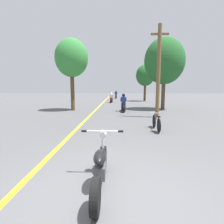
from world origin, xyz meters
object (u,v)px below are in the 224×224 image
at_px(bicycle_parked, 156,123).
at_px(roadside_tree_right_near, 164,61).
at_px(motorcycle_rider_lead, 123,105).
at_px(motorcycle_rider_far, 116,95).
at_px(roadside_tree_left, 72,58).
at_px(motorcycle_rider_mid, 111,99).
at_px(motorcycle_foreground, 100,166).
at_px(roadside_tree_right_far, 145,75).
at_px(utility_pole, 159,71).

bearing_deg(bicycle_parked, roadside_tree_right_near, 73.78).
relative_size(motorcycle_rider_lead, motorcycle_rider_far, 0.93).
relative_size(roadside_tree_right_near, motorcycle_rider_lead, 3.01).
relative_size(roadside_tree_left, motorcycle_rider_lead, 2.88).
bearing_deg(motorcycle_rider_far, roadside_tree_left, -101.21).
bearing_deg(motorcycle_rider_lead, roadside_tree_left, 172.43).
height_order(roadside_tree_right_near, motorcycle_rider_far, roadside_tree_right_near).
distance_m(motorcycle_rider_mid, motorcycle_rider_far, 9.52).
distance_m(motorcycle_foreground, motorcycle_rider_far, 29.09).
bearing_deg(roadside_tree_left, motorcycle_foreground, -73.26).
relative_size(roadside_tree_right_far, motorcycle_rider_mid, 2.55).
xyz_separation_m(roadside_tree_right_near, motorcycle_rider_lead, (-3.52, -1.46, -3.59)).
distance_m(utility_pole, bicycle_parked, 4.42).
height_order(utility_pole, motorcycle_foreground, utility_pole).
xyz_separation_m(utility_pole, roadside_tree_right_far, (1.35, 13.98, 0.68)).
xyz_separation_m(utility_pole, bicycle_parked, (-0.81, -3.47, -2.62)).
height_order(motorcycle_foreground, bicycle_parked, motorcycle_foreground).
bearing_deg(utility_pole, motorcycle_foreground, -109.57).
height_order(utility_pole, roadside_tree_right_far, utility_pole).
distance_m(motorcycle_rider_far, bicycle_parked, 24.54).
xyz_separation_m(utility_pole, motorcycle_rider_mid, (-3.36, 11.48, -2.46)).
relative_size(roadside_tree_right_near, bicycle_parked, 3.86).
bearing_deg(bicycle_parked, motorcycle_foreground, -114.12).
height_order(utility_pole, motorcycle_rider_mid, utility_pole).
bearing_deg(motorcycle_rider_lead, roadside_tree_right_near, 22.61).
height_order(roadside_tree_left, motorcycle_rider_lead, roadside_tree_left).
distance_m(motorcycle_rider_lead, motorcycle_rider_far, 18.22).
bearing_deg(roadside_tree_right_far, motorcycle_rider_far, 120.79).
height_order(roadside_tree_right_far, motorcycle_rider_lead, roadside_tree_right_far).
distance_m(roadside_tree_right_near, bicycle_parked, 8.90).
relative_size(utility_pole, motorcycle_rider_mid, 2.83).
relative_size(roadside_tree_left, motorcycle_rider_far, 2.67).
distance_m(roadside_tree_left, motorcycle_rider_far, 18.37).
height_order(motorcycle_foreground, motorcycle_rider_mid, motorcycle_rider_mid).
distance_m(motorcycle_foreground, bicycle_parked, 5.08).
distance_m(utility_pole, motorcycle_foreground, 8.97).
bearing_deg(roadside_tree_right_near, utility_pole, -108.72).
xyz_separation_m(roadside_tree_right_far, motorcycle_rider_lead, (-3.42, -11.19, -3.08)).
relative_size(roadside_tree_left, motorcycle_foreground, 2.96).
relative_size(roadside_tree_right_near, roadside_tree_right_far, 1.19).
relative_size(utility_pole, roadside_tree_left, 0.98).
bearing_deg(roadside_tree_right_far, utility_pole, -95.50).
bearing_deg(motorcycle_foreground, roadside_tree_left, 106.74).
distance_m(utility_pole, roadside_tree_left, 7.28).
bearing_deg(motorcycle_rider_mid, motorcycle_rider_far, 86.83).
relative_size(motorcycle_foreground, motorcycle_rider_mid, 0.98).
distance_m(roadside_tree_right_far, motorcycle_rider_mid, 6.18).
xyz_separation_m(roadside_tree_right_near, roadside_tree_left, (-7.77, -0.90, 0.13)).
bearing_deg(roadside_tree_right_far, roadside_tree_right_near, -89.44).
bearing_deg(roadside_tree_right_near, motorcycle_rider_lead, -157.39).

